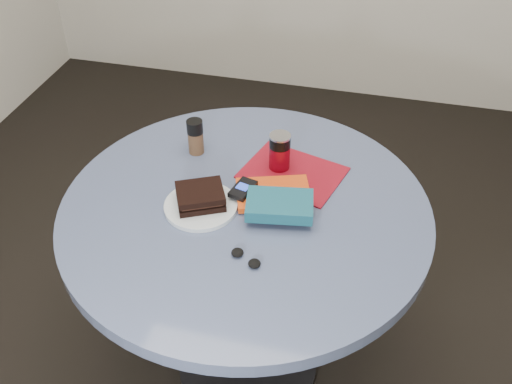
% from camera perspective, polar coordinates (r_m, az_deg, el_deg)
% --- Properties ---
extents(ground, '(4.00, 4.00, 0.00)m').
position_cam_1_polar(ground, '(2.11, -0.83, -16.84)').
color(ground, black).
rests_on(ground, ground).
extents(table, '(1.00, 1.00, 0.75)m').
position_cam_1_polar(table, '(1.65, -1.02, -5.55)').
color(table, black).
rests_on(table, ground).
extents(plate, '(0.25, 0.25, 0.01)m').
position_cam_1_polar(plate, '(1.53, -5.53, -1.39)').
color(plate, silver).
rests_on(plate, table).
extents(sandwich, '(0.16, 0.15, 0.04)m').
position_cam_1_polar(sandwich, '(1.52, -5.58, -0.44)').
color(sandwich, black).
rests_on(sandwich, plate).
extents(soda_can, '(0.06, 0.06, 0.11)m').
position_cam_1_polar(soda_can, '(1.63, 2.38, 4.03)').
color(soda_can, '#650512').
rests_on(soda_can, table).
extents(pepper_grinder, '(0.06, 0.06, 0.11)m').
position_cam_1_polar(pepper_grinder, '(1.70, -6.07, 5.54)').
color(pepper_grinder, '#4F3521').
rests_on(pepper_grinder, table).
extents(magazine, '(0.32, 0.27, 0.00)m').
position_cam_1_polar(magazine, '(1.64, 3.69, 1.93)').
color(magazine, maroon).
rests_on(magazine, table).
extents(red_book, '(0.23, 0.19, 0.02)m').
position_cam_1_polar(red_book, '(1.55, 1.74, -0.15)').
color(red_book, '#C63E0F').
rests_on(red_book, magazine).
extents(novel, '(0.19, 0.14, 0.03)m').
position_cam_1_polar(novel, '(1.48, 2.38, -1.34)').
color(novel, '#124759').
rests_on(novel, red_book).
extents(mp3_player, '(0.07, 0.09, 0.02)m').
position_cam_1_polar(mp3_player, '(1.54, -1.32, 0.31)').
color(mp3_player, black).
rests_on(mp3_player, red_book).
extents(headphones, '(0.09, 0.07, 0.02)m').
position_cam_1_polar(headphones, '(1.38, -1.03, -6.62)').
color(headphones, black).
rests_on(headphones, table).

